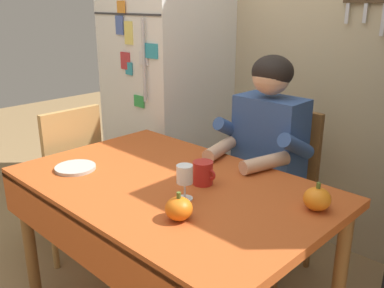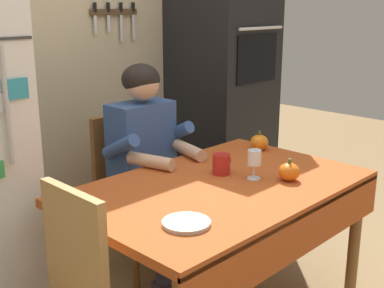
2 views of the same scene
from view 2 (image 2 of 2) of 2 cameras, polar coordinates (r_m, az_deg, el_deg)
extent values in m
cube|color=#BCAD89|center=(3.23, -13.31, 10.67)|extent=(3.70, 0.10, 2.60)
cube|color=#4C3823|center=(3.33, -8.84, 14.56)|extent=(0.36, 0.02, 0.04)
cube|color=silver|center=(3.23, -10.87, 13.14)|extent=(0.02, 0.01, 0.11)
cube|color=black|center=(3.23, -10.94, 14.97)|extent=(0.02, 0.01, 0.06)
cube|color=silver|center=(3.29, -9.41, 13.30)|extent=(0.02, 0.01, 0.10)
cube|color=black|center=(3.29, -9.47, 15.05)|extent=(0.02, 0.01, 0.06)
cube|color=silver|center=(3.35, -7.98, 12.86)|extent=(0.02, 0.01, 0.16)
cube|color=black|center=(3.35, -8.05, 15.11)|extent=(0.02, 0.01, 0.06)
cube|color=silver|center=(3.42, -6.63, 13.00)|extent=(0.02, 0.01, 0.16)
cube|color=black|center=(3.41, -6.68, 15.17)|extent=(0.02, 0.01, 0.06)
cylinder|color=silver|center=(2.21, -20.24, 4.03)|extent=(0.02, 0.02, 0.50)
cube|color=teal|center=(2.23, -19.36, 5.89)|extent=(0.12, 0.01, 0.09)
cube|color=silver|center=(2.21, -20.89, 4.32)|extent=(0.08, 0.01, 0.08)
cube|color=black|center=(3.65, 3.46, 7.63)|extent=(0.60, 0.60, 2.10)
cube|color=black|center=(3.44, 7.38, 9.56)|extent=(0.42, 0.01, 0.32)
cylinder|color=silver|center=(3.41, 7.86, 12.86)|extent=(0.45, 0.02, 0.02)
cylinder|color=brown|center=(2.45, -14.60, -14.50)|extent=(0.06, 0.06, 0.70)
cylinder|color=brown|center=(2.83, 17.90, -10.42)|extent=(0.06, 0.06, 0.70)
cylinder|color=brown|center=(3.21, 5.35, -6.53)|extent=(0.06, 0.06, 0.70)
cube|color=#B24C1E|center=(2.38, 3.13, -4.95)|extent=(1.40, 0.90, 0.04)
cube|color=#B24C1E|center=(2.18, 12.03, -10.19)|extent=(1.40, 0.01, 0.20)
cube|color=brown|center=(3.00, -6.06, -6.50)|extent=(0.40, 0.40, 0.04)
cube|color=brown|center=(3.05, -8.37, -1.07)|extent=(0.36, 0.04, 0.48)
cylinder|color=brown|center=(2.88, -6.37, -12.47)|extent=(0.04, 0.04, 0.41)
cylinder|color=brown|center=(3.12, -10.41, -10.28)|extent=(0.04, 0.04, 0.41)
cylinder|color=brown|center=(3.08, -1.40, -10.40)|extent=(0.04, 0.04, 0.41)
cylinder|color=brown|center=(3.31, -5.57, -8.55)|extent=(0.04, 0.04, 0.41)
cube|color=#38384C|center=(2.98, 0.55, -14.95)|extent=(0.10, 0.22, 0.08)
cylinder|color=#38384C|center=(2.80, -3.25, -12.64)|extent=(0.09, 0.09, 0.38)
cylinder|color=#38384C|center=(2.93, -0.31, -11.33)|extent=(0.09, 0.09, 0.38)
cube|color=#38384C|center=(2.80, -5.41, -6.58)|extent=(0.12, 0.40, 0.11)
cube|color=#38384C|center=(2.91, -2.71, -5.64)|extent=(0.12, 0.40, 0.11)
cube|color=#33518E|center=(2.85, -5.75, -0.04)|extent=(0.36, 0.20, 0.48)
cylinder|color=#33518E|center=(2.67, -8.09, -0.33)|extent=(0.07, 0.26, 0.18)
cylinder|color=#33518E|center=(2.92, -1.89, 1.21)|extent=(0.07, 0.26, 0.18)
cylinder|color=#D8A884|center=(2.59, -4.69, -1.96)|extent=(0.13, 0.27, 0.07)
cylinder|color=#D8A884|center=(2.78, -0.34, -0.72)|extent=(0.13, 0.27, 0.07)
sphere|color=#D8A884|center=(2.76, -5.68, 6.88)|extent=(0.19, 0.19, 0.19)
ellipsoid|color=black|center=(2.77, -5.83, 7.31)|extent=(0.21, 0.21, 0.17)
cube|color=tan|center=(1.91, -13.09, -11.80)|extent=(0.04, 0.36, 0.48)
cylinder|color=#B2231E|center=(2.49, 3.33, -2.28)|extent=(0.09, 0.09, 0.10)
torus|color=#B2231E|center=(2.53, 4.06, -1.92)|extent=(0.05, 0.01, 0.05)
cylinder|color=white|center=(2.45, 6.99, -3.88)|extent=(0.06, 0.06, 0.01)
cylinder|color=white|center=(2.44, 7.02, -3.08)|extent=(0.01, 0.01, 0.07)
cylinder|color=white|center=(2.42, 7.07, -1.52)|extent=(0.07, 0.07, 0.07)
ellipsoid|color=orange|center=(2.45, 10.93, -3.11)|extent=(0.10, 0.10, 0.09)
cylinder|color=#4C6023|center=(2.43, 11.00, -1.91)|extent=(0.02, 0.02, 0.02)
ellipsoid|color=orange|center=(2.93, 7.61, 0.19)|extent=(0.10, 0.10, 0.09)
cylinder|color=#4C6023|center=(2.91, 7.65, 1.25)|extent=(0.02, 0.02, 0.02)
cylinder|color=#B7B2A8|center=(1.95, -0.65, -8.93)|extent=(0.19, 0.19, 0.02)
camera|label=1|loc=(2.96, 39.33, 10.99)|focal=39.72mm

